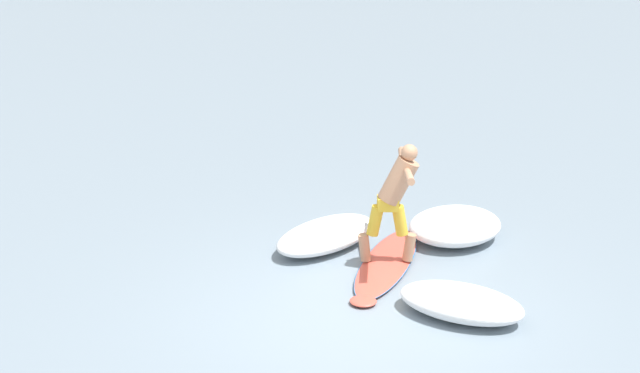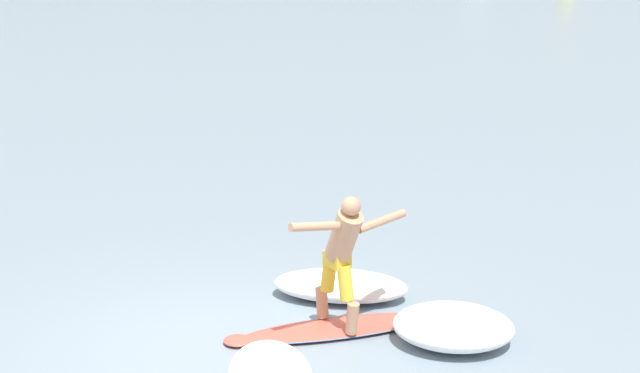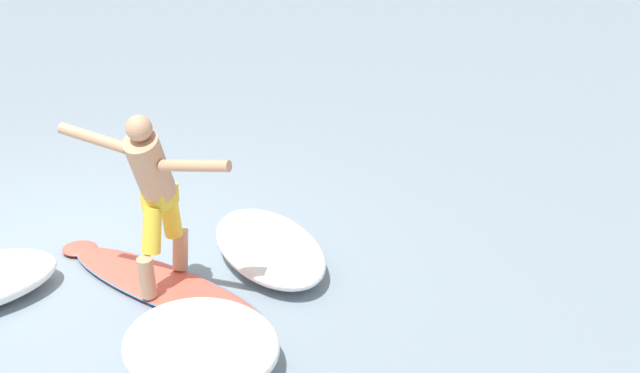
{
  "view_description": "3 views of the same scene",
  "coord_description": "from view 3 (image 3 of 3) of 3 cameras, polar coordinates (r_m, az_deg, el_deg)",
  "views": [
    {
      "loc": [
        -9.61,
        -4.91,
        5.61
      ],
      "look_at": [
        1.88,
        1.47,
        0.67
      ],
      "focal_mm": 60.0,
      "sensor_mm": 36.0,
      "label": 1
    },
    {
      "loc": [
        0.11,
        -10.45,
        4.72
      ],
      "look_at": [
        1.38,
        1.91,
        1.17
      ],
      "focal_mm": 60.0,
      "sensor_mm": 36.0,
      "label": 2
    },
    {
      "loc": [
        8.27,
        -3.65,
        4.14
      ],
      "look_at": [
        1.97,
        1.41,
        0.81
      ],
      "focal_mm": 60.0,
      "sensor_mm": 36.0,
      "label": 3
    }
  ],
  "objects": [
    {
      "name": "surfboard",
      "position": [
        8.94,
        -8.42,
        -5.18
      ],
      "size": [
        2.39,
        1.02,
        0.21
      ],
      "color": "#DD5343",
      "rests_on": "ground"
    },
    {
      "name": "wave_foam_at_nose",
      "position": [
        9.2,
        -2.72,
        -3.27
      ],
      "size": [
        1.75,
        1.21,
        0.32
      ],
      "color": "white",
      "rests_on": "ground"
    },
    {
      "name": "ground_plane",
      "position": [
        9.94,
        -13.6,
        -2.87
      ],
      "size": [
        200.0,
        200.0,
        0.0
      ],
      "primitive_type": "plane",
      "color": "gray"
    },
    {
      "name": "wave_foam_beside",
      "position": [
        7.75,
        -6.37,
        -8.43
      ],
      "size": [
        1.61,
        1.51,
        0.37
      ],
      "color": "white",
      "rests_on": "ground"
    },
    {
      "name": "surfer",
      "position": [
        8.45,
        -8.9,
        0.01
      ],
      "size": [
        1.33,
        0.93,
        1.52
      ],
      "color": "tan",
      "rests_on": "surfboard"
    }
  ]
}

